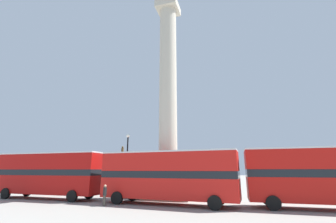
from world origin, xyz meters
name	(u,v)px	position (x,y,z in m)	size (l,w,h in m)	color
ground_plane	(168,198)	(0.00, 0.00, 0.00)	(200.00, 200.00, 0.00)	gray
monument_column	(168,115)	(0.00, 0.00, 8.56)	(5.22, 5.22, 23.86)	#BCB29E
bus_a	(168,175)	(1.36, -4.47, 2.34)	(11.41, 3.34, 4.22)	red
bus_b	(322,175)	(12.68, -3.60, 2.38)	(10.36, 2.98, 4.31)	#B7140F
bus_c	(50,173)	(-10.92, -4.30, 2.41)	(11.05, 2.71, 4.36)	#A80F0C
equestrian_statue	(121,178)	(-8.36, 5.56, 1.57)	(4.62, 3.96, 5.93)	#BCB29E
street_lamp	(127,164)	(-3.84, -1.77, 3.28)	(0.37, 0.37, 6.36)	black
pedestrian_near_lamp	(105,194)	(-3.20, -6.51, 0.86)	(0.42, 0.40, 1.58)	#4C473D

